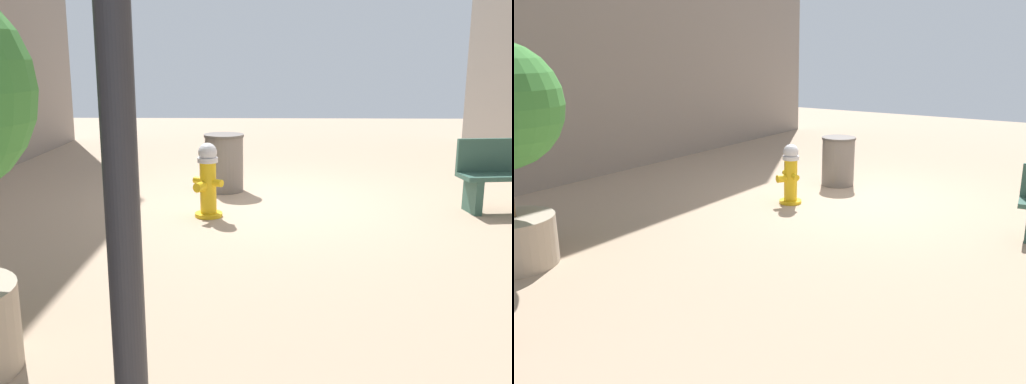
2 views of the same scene
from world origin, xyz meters
The scene contains 3 objects.
ground_plane centered at (0.00, 0.00, 0.00)m, with size 23.40×23.40×0.00m, color tan.
fire_hydrant centered at (0.72, 0.75, 0.48)m, with size 0.41×0.41×0.95m.
trash_bin centered at (0.62, -0.74, 0.44)m, with size 0.60×0.60×0.87m.
Camera 1 is at (-0.06, 8.02, 1.99)m, focal length 41.35 mm.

